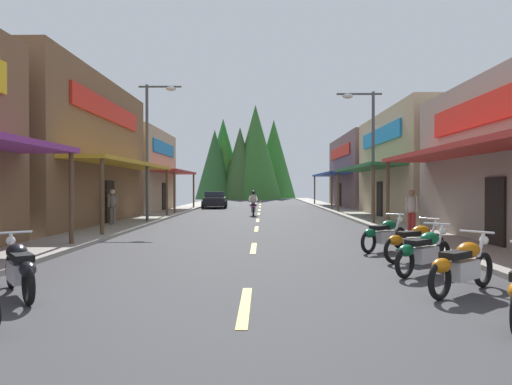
{
  "coord_description": "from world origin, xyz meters",
  "views": [
    {
      "loc": [
        0.27,
        0.13,
        1.82
      ],
      "look_at": [
        -0.05,
        21.6,
        1.54
      ],
      "focal_mm": 32.41,
      "sensor_mm": 36.0,
      "label": 1
    }
  ],
  "objects_px": {
    "motorcycle_parked_right_4": "(415,241)",
    "motorcycle_parked_right_5": "(384,234)",
    "streetlamp_right": "(366,139)",
    "streetlamp_left": "(153,134)",
    "parked_car_curbside": "(215,200)",
    "pedestrian_by_shop": "(112,205)",
    "motorcycle_parked_left_2": "(19,267)",
    "rider_cruising_lead": "(253,205)",
    "pedestrian_browsing": "(412,209)",
    "motorcycle_parked_right_3": "(424,251)",
    "motorcycle_parked_right_2": "(462,265)"
  },
  "relations": [
    {
      "from": "motorcycle_parked_right_3",
      "to": "motorcycle_parked_left_2",
      "type": "relative_size",
      "value": 0.95
    },
    {
      "from": "motorcycle_parked_right_2",
      "to": "parked_car_curbside",
      "type": "height_order",
      "value": "parked_car_curbside"
    },
    {
      "from": "motorcycle_parked_right_4",
      "to": "motorcycle_parked_right_5",
      "type": "height_order",
      "value": "same"
    },
    {
      "from": "motorcycle_parked_right_2",
      "to": "rider_cruising_lead",
      "type": "height_order",
      "value": "rider_cruising_lead"
    },
    {
      "from": "motorcycle_parked_right_4",
      "to": "motorcycle_parked_right_3",
      "type": "bearing_deg",
      "value": -133.86
    },
    {
      "from": "rider_cruising_lead",
      "to": "pedestrian_by_shop",
      "type": "xyz_separation_m",
      "value": [
        -6.17,
        -8.13,
        0.34
      ]
    },
    {
      "from": "motorcycle_parked_right_3",
      "to": "pedestrian_browsing",
      "type": "bearing_deg",
      "value": 32.49
    },
    {
      "from": "streetlamp_left",
      "to": "pedestrian_browsing",
      "type": "distance_m",
      "value": 12.68
    },
    {
      "from": "streetlamp_right",
      "to": "motorcycle_parked_right_4",
      "type": "distance_m",
      "value": 11.01
    },
    {
      "from": "motorcycle_parked_right_2",
      "to": "motorcycle_parked_right_3",
      "type": "bearing_deg",
      "value": 50.9
    },
    {
      "from": "motorcycle_parked_right_5",
      "to": "parked_car_curbside",
      "type": "bearing_deg",
      "value": 64.86
    },
    {
      "from": "streetlamp_right",
      "to": "rider_cruising_lead",
      "type": "relative_size",
      "value": 2.92
    },
    {
      "from": "rider_cruising_lead",
      "to": "streetlamp_left",
      "type": "bearing_deg",
      "value": 140.17
    },
    {
      "from": "motorcycle_parked_right_2",
      "to": "motorcycle_parked_right_3",
      "type": "distance_m",
      "value": 1.76
    },
    {
      "from": "pedestrian_browsing",
      "to": "parked_car_curbside",
      "type": "xyz_separation_m",
      "value": [
        -9.61,
        22.17,
        -0.31
      ]
    },
    {
      "from": "streetlamp_left",
      "to": "parked_car_curbside",
      "type": "relative_size",
      "value": 1.55
    },
    {
      "from": "pedestrian_browsing",
      "to": "motorcycle_parked_right_5",
      "type": "bearing_deg",
      "value": 28.94
    },
    {
      "from": "motorcycle_parked_right_5",
      "to": "motorcycle_parked_right_3",
      "type": "bearing_deg",
      "value": -132.25
    },
    {
      "from": "pedestrian_browsing",
      "to": "pedestrian_by_shop",
      "type": "bearing_deg",
      "value": -49.96
    },
    {
      "from": "motorcycle_parked_right_4",
      "to": "rider_cruising_lead",
      "type": "xyz_separation_m",
      "value": [
        -4.31,
        17.47,
        0.17
      ]
    },
    {
      "from": "streetlamp_left",
      "to": "pedestrian_by_shop",
      "type": "xyz_separation_m",
      "value": [
        -1.37,
        -1.99,
        -3.4
      ]
    },
    {
      "from": "motorcycle_parked_left_2",
      "to": "rider_cruising_lead",
      "type": "relative_size",
      "value": 0.82
    },
    {
      "from": "motorcycle_parked_right_3",
      "to": "parked_car_curbside",
      "type": "relative_size",
      "value": 0.38
    },
    {
      "from": "motorcycle_parked_right_2",
      "to": "motorcycle_parked_right_4",
      "type": "height_order",
      "value": "same"
    },
    {
      "from": "motorcycle_parked_right_3",
      "to": "motorcycle_parked_right_5",
      "type": "xyz_separation_m",
      "value": [
        0.07,
        3.4,
        0.0
      ]
    },
    {
      "from": "motorcycle_parked_left_2",
      "to": "motorcycle_parked_right_2",
      "type": "bearing_deg",
      "value": -125.2
    },
    {
      "from": "motorcycle_parked_right_5",
      "to": "pedestrian_browsing",
      "type": "height_order",
      "value": "pedestrian_browsing"
    },
    {
      "from": "motorcycle_parked_right_2",
      "to": "pedestrian_browsing",
      "type": "bearing_deg",
      "value": 36.83
    },
    {
      "from": "motorcycle_parked_right_2",
      "to": "pedestrian_browsing",
      "type": "xyz_separation_m",
      "value": [
        2.13,
        9.28,
        0.5
      ]
    },
    {
      "from": "streetlamp_right",
      "to": "motorcycle_parked_right_5",
      "type": "distance_m",
      "value": 9.44
    },
    {
      "from": "streetlamp_right",
      "to": "motorcycle_parked_left_2",
      "type": "relative_size",
      "value": 3.56
    },
    {
      "from": "streetlamp_right",
      "to": "pedestrian_browsing",
      "type": "relative_size",
      "value": 3.66
    },
    {
      "from": "motorcycle_parked_left_2",
      "to": "pedestrian_by_shop",
      "type": "xyz_separation_m",
      "value": [
        -2.74,
        13.1,
        0.5
      ]
    },
    {
      "from": "pedestrian_by_shop",
      "to": "parked_car_curbside",
      "type": "xyz_separation_m",
      "value": [
        2.67,
        18.68,
        -0.3
      ]
    },
    {
      "from": "motorcycle_parked_right_4",
      "to": "rider_cruising_lead",
      "type": "height_order",
      "value": "rider_cruising_lead"
    },
    {
      "from": "pedestrian_by_shop",
      "to": "parked_car_curbside",
      "type": "height_order",
      "value": "pedestrian_by_shop"
    },
    {
      "from": "streetlamp_right",
      "to": "motorcycle_parked_right_3",
      "type": "xyz_separation_m",
      "value": [
        -1.49,
        -12.03,
        -3.58
      ]
    },
    {
      "from": "rider_cruising_lead",
      "to": "pedestrian_browsing",
      "type": "bearing_deg",
      "value": -154.0
    },
    {
      "from": "motorcycle_parked_right_5",
      "to": "rider_cruising_lead",
      "type": "distance_m",
      "value": 16.24
    },
    {
      "from": "motorcycle_parked_right_2",
      "to": "pedestrian_by_shop",
      "type": "height_order",
      "value": "pedestrian_by_shop"
    },
    {
      "from": "motorcycle_parked_right_5",
      "to": "pedestrian_browsing",
      "type": "distance_m",
      "value": 4.65
    },
    {
      "from": "motorcycle_parked_left_2",
      "to": "motorcycle_parked_right_4",
      "type": "bearing_deg",
      "value": -101.82
    },
    {
      "from": "motorcycle_parked_right_2",
      "to": "motorcycle_parked_left_2",
      "type": "xyz_separation_m",
      "value": [
        -7.41,
        -0.33,
        0.0
      ]
    },
    {
      "from": "motorcycle_parked_right_5",
      "to": "parked_car_curbside",
      "type": "distance_m",
      "value": 27.34
    },
    {
      "from": "streetlamp_right",
      "to": "motorcycle_parked_right_3",
      "type": "relative_size",
      "value": 3.74
    },
    {
      "from": "streetlamp_right",
      "to": "motorcycle_parked_right_4",
      "type": "xyz_separation_m",
      "value": [
        -1.13,
        -10.35,
        -3.58
      ]
    },
    {
      "from": "motorcycle_parked_right_4",
      "to": "motorcycle_parked_left_2",
      "type": "height_order",
      "value": "same"
    },
    {
      "from": "pedestrian_by_shop",
      "to": "motorcycle_parked_left_2",
      "type": "bearing_deg",
      "value": -51.94
    },
    {
      "from": "parked_car_curbside",
      "to": "streetlamp_right",
      "type": "bearing_deg",
      "value": -156.39
    },
    {
      "from": "motorcycle_parked_right_5",
      "to": "motorcycle_parked_left_2",
      "type": "distance_m",
      "value": 9.25
    }
  ]
}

